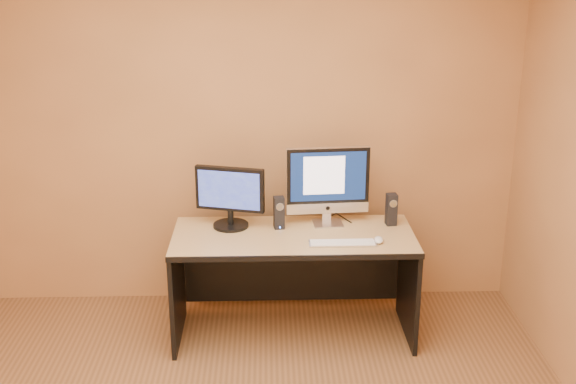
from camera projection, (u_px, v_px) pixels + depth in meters
walls at (220, 238)px, 3.21m from camera, size 4.00×4.00×2.60m
desk at (293, 285)px, 4.85m from camera, size 1.59×0.70×0.73m
imac at (328, 186)px, 4.82m from camera, size 0.58×0.25×0.55m
second_monitor at (230, 197)px, 4.80m from camera, size 0.52×0.36×0.42m
speaker_left at (279, 213)px, 4.81m from camera, size 0.08×0.08×0.22m
speaker_right at (391, 209)px, 4.87m from camera, size 0.08×0.08×0.22m
keyboard at (342, 243)px, 4.57m from camera, size 0.43×0.12×0.02m
mouse at (379, 240)px, 4.60m from camera, size 0.07×0.11×0.04m
cable_a at (343, 217)px, 5.02m from camera, size 0.10×0.20×0.01m
cable_b at (330, 217)px, 5.03m from camera, size 0.11×0.15×0.01m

